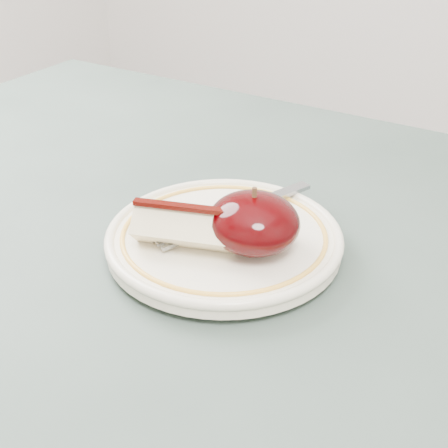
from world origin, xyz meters
The scene contains 5 objects.
table centered at (0.00, 0.00, 0.66)m, with size 0.90×0.90×0.75m.
plate centered at (0.08, 0.08, 0.76)m, with size 0.20×0.20×0.02m.
apple_half centered at (0.11, 0.07, 0.79)m, with size 0.08×0.07×0.06m.
apple_wedge centered at (0.07, 0.04, 0.79)m, with size 0.09×0.06×0.04m.
fork centered at (0.07, 0.10, 0.77)m, with size 0.08×0.17×0.00m.
Camera 1 is at (0.32, -0.31, 1.05)m, focal length 50.00 mm.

